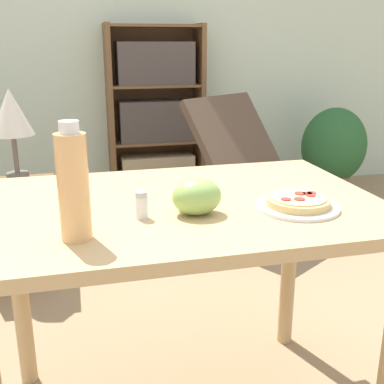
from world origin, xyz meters
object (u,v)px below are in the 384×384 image
Objects in this scene: potted_plant_floor at (334,150)px; lounge_chair_far at (253,191)px; bookshelf at (156,118)px; table_lamp at (11,117)px; grape_bunch at (197,197)px; pizza_on_plate at (298,203)px; salt_shaker at (142,205)px; side_table at (24,232)px; drink_bottle at (73,185)px.

lounge_chair_far is at bearing -147.05° from potted_plant_floor.
bookshelf is 2.84× the size of table_lamp.
table_lamp is at bearing 114.30° from grape_bunch.
pizza_on_plate is 3.16× the size of salt_shaker.
side_table is at bearing 0.00° from table_lamp.
salt_shaker is 0.15× the size of table_lamp.
bookshelf is 1.61m from side_table.
side_table is at bearing 114.30° from grape_bunch.
bookshelf is at bearing 53.40° from side_table.
drink_bottle is 1.44m from table_lamp.
table_lamp is at bearing 101.13° from drink_bottle.
pizza_on_plate is at bearing -91.21° from bookshelf.
pizza_on_plate is at bearing -4.88° from grape_bunch.
salt_shaker is at bearing 178.36° from grape_bunch.
lounge_chair_far is (1.13, 1.73, -0.62)m from drink_bottle.
drink_bottle is 0.58× the size of table_lamp.
drink_bottle reaches higher than grape_bunch.
potted_plant_floor is (1.87, 2.22, -0.42)m from salt_shaker.
bookshelf reaches higher than table_lamp.
side_table is (-0.59, 1.32, -0.56)m from grape_bunch.
salt_shaker reaches higher than pizza_on_plate.
side_table is at bearing 108.79° from salt_shaker.
drink_bottle is 1.58m from side_table.
salt_shaker is at bearing -71.21° from side_table.
bookshelf is 2.56× the size of side_table.
salt_shaker is 2.62m from bookshelf.
grape_bunch is at bearing -65.70° from side_table.
bookshelf reaches higher than potted_plant_floor.
potted_plant_floor is at bearing 21.32° from table_lamp.
pizza_on_plate is 0.17× the size of bookshelf.
pizza_on_plate is 0.44× the size of side_table.
lounge_chair_far is 0.73× the size of bookshelf.
drink_bottle is at bearing -149.23° from salt_shaker.
bookshelf is 1.58m from table_lamp.
grape_bunch reaches higher than pizza_on_plate.
grape_bunch is 0.28× the size of table_lamp.
lounge_chair_far reaches higher than grape_bunch.
potted_plant_floor reaches higher than side_table.
pizza_on_plate is 0.23× the size of lounge_chair_far.
salt_shaker is at bearing -71.21° from table_lamp.
table_lamp is at bearing 0.00° from side_table.
drink_bottle is at bearing -131.34° from potted_plant_floor.
potted_plant_floor is (1.44, 2.24, -0.40)m from pizza_on_plate.
pizza_on_plate is 1.61m from table_lamp.
table_lamp is (-1.41, -0.31, 0.58)m from lounge_chair_far.
grape_bunch is 1.55m from side_table.
lounge_chair_far reaches higher than potted_plant_floor.
side_table is (-0.88, 1.34, -0.52)m from pizza_on_plate.
table_lamp reaches higher than pizza_on_plate.
side_table is (-0.28, 1.41, -0.64)m from drink_bottle.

